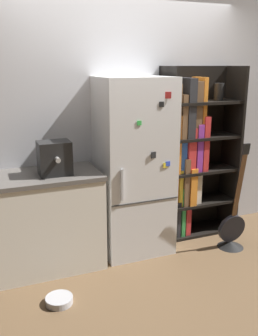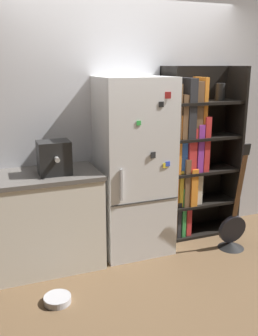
{
  "view_description": "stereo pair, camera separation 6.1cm",
  "coord_description": "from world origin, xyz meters",
  "px_view_note": "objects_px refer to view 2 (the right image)",
  "views": [
    {
      "loc": [
        -1.39,
        -3.17,
        1.87
      ],
      "look_at": [
        -0.06,
        0.15,
        0.88
      ],
      "focal_mm": 40.0,
      "sensor_mm": 36.0,
      "label": 1
    },
    {
      "loc": [
        -1.34,
        -3.19,
        1.87
      ],
      "look_at": [
        -0.06,
        0.15,
        0.88
      ],
      "focal_mm": 40.0,
      "sensor_mm": 36.0,
      "label": 2
    }
  ],
  "objects_px": {
    "guitar": "(232,233)",
    "pet_bowl": "(57,299)",
    "espresso_machine": "(54,158)",
    "refrigerator": "(134,167)",
    "bookshelf": "(190,155)"
  },
  "relations": [
    {
      "from": "guitar",
      "to": "pet_bowl",
      "type": "distance_m",
      "value": 1.92
    },
    {
      "from": "espresso_machine",
      "to": "pet_bowl",
      "type": "relative_size",
      "value": 1.36
    },
    {
      "from": "refrigerator",
      "to": "guitar",
      "type": "height_order",
      "value": "refrigerator"
    },
    {
      "from": "refrigerator",
      "to": "espresso_machine",
      "type": "bearing_deg",
      "value": -175.22
    },
    {
      "from": "espresso_machine",
      "to": "bookshelf",
      "type": "bearing_deg",
      "value": 7.37
    },
    {
      "from": "bookshelf",
      "to": "espresso_machine",
      "type": "bearing_deg",
      "value": -172.63
    },
    {
      "from": "espresso_machine",
      "to": "pet_bowl",
      "type": "xyz_separation_m",
      "value": [
        -0.13,
        -0.6,
        -1.04
      ]
    },
    {
      "from": "espresso_machine",
      "to": "guitar",
      "type": "relative_size",
      "value": 0.26
    },
    {
      "from": "refrigerator",
      "to": "bookshelf",
      "type": "bearing_deg",
      "value": 10.24
    },
    {
      "from": "bookshelf",
      "to": "guitar",
      "type": "xyz_separation_m",
      "value": [
        0.25,
        -0.51,
        -0.75
      ]
    },
    {
      "from": "refrigerator",
      "to": "bookshelf",
      "type": "height_order",
      "value": "bookshelf"
    },
    {
      "from": "guitar",
      "to": "espresso_machine",
      "type": "bearing_deg",
      "value": 169.91
    },
    {
      "from": "bookshelf",
      "to": "pet_bowl",
      "type": "xyz_separation_m",
      "value": [
        -1.65,
        -0.8,
        -0.89
      ]
    },
    {
      "from": "refrigerator",
      "to": "espresso_machine",
      "type": "xyz_separation_m",
      "value": [
        -0.8,
        -0.07,
        0.18
      ]
    },
    {
      "from": "pet_bowl",
      "to": "bookshelf",
      "type": "bearing_deg",
      "value": 25.8
    }
  ]
}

